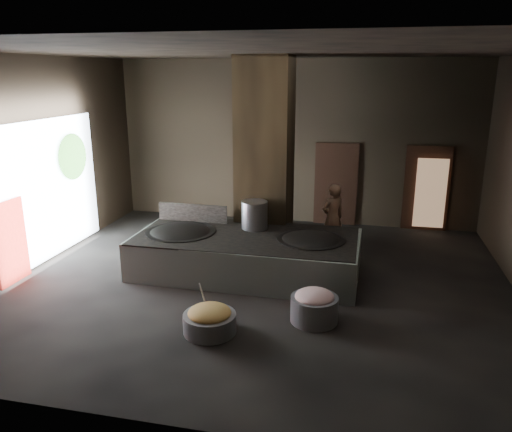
% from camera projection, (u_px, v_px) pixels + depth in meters
% --- Properties ---
extents(floor, '(10.00, 9.00, 0.10)m').
position_uv_depth(floor, '(260.00, 284.00, 10.25)').
color(floor, black).
rests_on(floor, ground).
extents(ceiling, '(10.00, 9.00, 0.10)m').
position_uv_depth(ceiling, '(261.00, 48.00, 8.98)').
color(ceiling, black).
rests_on(ceiling, back_wall).
extents(back_wall, '(10.00, 0.10, 4.50)m').
position_uv_depth(back_wall, '(294.00, 143.00, 13.88)').
color(back_wall, black).
rests_on(back_wall, ground).
extents(front_wall, '(10.00, 0.10, 4.50)m').
position_uv_depth(front_wall, '(172.00, 254.00, 5.35)').
color(front_wall, black).
rests_on(front_wall, ground).
extents(left_wall, '(0.10, 9.00, 4.50)m').
position_uv_depth(left_wall, '(30.00, 164.00, 10.67)').
color(left_wall, black).
rests_on(left_wall, ground).
extents(pillar, '(1.20, 1.20, 4.50)m').
position_uv_depth(pillar, '(265.00, 157.00, 11.46)').
color(pillar, black).
rests_on(pillar, ground).
extents(hearth_platform, '(4.73, 2.33, 0.82)m').
position_uv_depth(hearth_platform, '(247.00, 254.00, 10.59)').
color(hearth_platform, '#9DAF9F').
rests_on(hearth_platform, ground).
extents(platform_cap, '(4.59, 2.20, 0.03)m').
position_uv_depth(platform_cap, '(246.00, 236.00, 10.48)').
color(platform_cap, black).
rests_on(platform_cap, hearth_platform).
extents(wok_left, '(1.48, 1.48, 0.41)m').
position_uv_depth(wok_left, '(181.00, 235.00, 10.75)').
color(wok_left, black).
rests_on(wok_left, hearth_platform).
extents(wok_left_rim, '(1.51, 1.51, 0.05)m').
position_uv_depth(wok_left_rim, '(181.00, 232.00, 10.73)').
color(wok_left_rim, black).
rests_on(wok_left_rim, hearth_platform).
extents(wok_right, '(1.38, 1.38, 0.39)m').
position_uv_depth(wok_right, '(311.00, 243.00, 10.26)').
color(wok_right, black).
rests_on(wok_right, hearth_platform).
extents(wok_right_rim, '(1.41, 1.41, 0.05)m').
position_uv_depth(wok_right_rim, '(311.00, 240.00, 10.24)').
color(wok_right_rim, black).
rests_on(wok_right_rim, hearth_platform).
extents(stock_pot, '(0.57, 0.57, 0.61)m').
position_uv_depth(stock_pot, '(254.00, 215.00, 10.90)').
color(stock_pot, '#929399').
rests_on(stock_pot, hearth_platform).
extents(splash_guard, '(1.63, 0.09, 0.41)m').
position_uv_depth(splash_guard, '(193.00, 213.00, 11.43)').
color(splash_guard, black).
rests_on(splash_guard, hearth_platform).
extents(cook, '(0.71, 0.67, 1.64)m').
position_uv_depth(cook, '(333.00, 218.00, 11.77)').
color(cook, brown).
rests_on(cook, ground).
extents(veg_basin, '(1.15, 1.15, 0.32)m').
position_uv_depth(veg_basin, '(210.00, 323.00, 8.20)').
color(veg_basin, gray).
rests_on(veg_basin, ground).
extents(veg_fill, '(0.72, 0.72, 0.22)m').
position_uv_depth(veg_fill, '(209.00, 313.00, 8.14)').
color(veg_fill, '#A3AD53').
rests_on(veg_fill, veg_basin).
extents(ladle, '(0.03, 0.35, 0.62)m').
position_uv_depth(ladle, '(203.00, 297.00, 8.26)').
color(ladle, '#929399').
rests_on(ladle, veg_basin).
extents(meat_basin, '(1.08, 1.08, 0.45)m').
position_uv_depth(meat_basin, '(314.00, 309.00, 8.54)').
color(meat_basin, gray).
rests_on(meat_basin, ground).
extents(meat_fill, '(0.68, 0.68, 0.26)m').
position_uv_depth(meat_fill, '(315.00, 297.00, 8.48)').
color(meat_fill, '#D47F82').
rests_on(meat_fill, meat_basin).
extents(doorway_near, '(1.18, 0.08, 2.38)m').
position_uv_depth(doorway_near, '(336.00, 186.00, 13.86)').
color(doorway_near, black).
rests_on(doorway_near, ground).
extents(doorway_near_glow, '(0.85, 0.04, 2.01)m').
position_uv_depth(doorway_near_glow, '(339.00, 186.00, 14.00)').
color(doorway_near_glow, '#8C6647').
rests_on(doorway_near_glow, ground).
extents(doorway_far, '(1.18, 0.08, 2.38)m').
position_uv_depth(doorway_far, '(426.00, 190.00, 13.35)').
color(doorway_far, black).
rests_on(doorway_far, ground).
extents(doorway_far_glow, '(0.79, 0.04, 1.86)m').
position_uv_depth(doorway_far_glow, '(430.00, 193.00, 13.19)').
color(doorway_far_glow, '#8C6647').
rests_on(doorway_far_glow, ground).
extents(left_opening, '(0.04, 4.20, 3.10)m').
position_uv_depth(left_opening, '(43.00, 191.00, 11.02)').
color(left_opening, white).
rests_on(left_opening, ground).
extents(pavilion_sliver, '(0.05, 0.90, 1.70)m').
position_uv_depth(pavilion_sliver, '(11.00, 242.00, 9.99)').
color(pavilion_sliver, maroon).
rests_on(pavilion_sliver, ground).
extents(tree_silhouette, '(0.28, 1.10, 1.10)m').
position_uv_depth(tree_silhouette, '(73.00, 157.00, 11.86)').
color(tree_silhouette, '#194714').
rests_on(tree_silhouette, left_opening).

